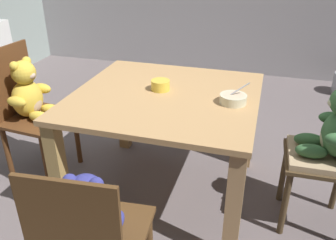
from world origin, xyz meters
TOP-DOWN VIEW (x-y plane):
  - ground_plane at (0.00, 0.00)m, footprint 5.20×5.20m
  - dining_table at (0.00, 0.00)m, footprint 1.07×1.03m
  - teddy_chair_near_left at (-0.94, -0.02)m, footprint 0.41×0.44m
  - teddy_chair_near_right at (0.94, -0.03)m, footprint 0.38×0.37m
  - teddy_chair_near_front at (-0.02, -0.93)m, footprint 0.42×0.45m
  - porridge_bowl_yellow_center at (-0.05, 0.05)m, footprint 0.11×0.11m
  - porridge_bowl_cream_near_right at (0.39, -0.02)m, footprint 0.15×0.15m

SIDE VIEW (x-z plane):
  - ground_plane at x=0.00m, z-range -0.04..0.00m
  - teddy_chair_near_front at x=-0.02m, z-range 0.09..0.94m
  - teddy_chair_near_left at x=-0.94m, z-range 0.10..1.00m
  - teddy_chair_near_right at x=0.94m, z-range 0.10..1.03m
  - dining_table at x=0.00m, z-range 0.22..0.92m
  - porridge_bowl_cream_near_right at x=0.39m, z-range 0.67..0.79m
  - porridge_bowl_yellow_center at x=-0.05m, z-range 0.70..0.76m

